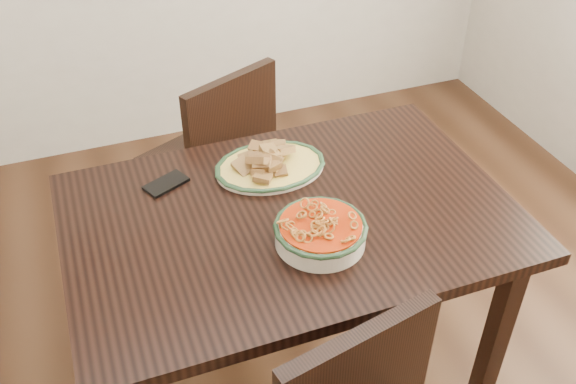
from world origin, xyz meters
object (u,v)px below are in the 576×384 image
object	(u,v)px
fish_plate	(270,158)
smartphone	(166,184)
chair_far	(217,156)
noodle_bowl	(320,230)
dining_table	(290,234)

from	to	relation	value
fish_plate	smartphone	world-z (taller)	fish_plate
chair_far	noodle_bowl	xyz separation A→B (m)	(0.08, -0.87, 0.29)
chair_far	smartphone	world-z (taller)	chair_far
chair_far	noodle_bowl	world-z (taller)	chair_far
dining_table	smartphone	size ratio (longest dim) A/B	9.81
dining_table	chair_far	xyz separation A→B (m)	(-0.04, 0.72, -0.16)
dining_table	fish_plate	distance (m)	0.26
fish_plate	dining_table	bearing A→B (deg)	-93.91
fish_plate	noodle_bowl	bearing A→B (deg)	-87.58
noodle_bowl	smartphone	world-z (taller)	noodle_bowl
dining_table	noodle_bowl	distance (m)	0.20
dining_table	noodle_bowl	size ratio (longest dim) A/B	5.01
noodle_bowl	smartphone	xyz separation A→B (m)	(-0.35, 0.41, -0.04)
chair_far	fish_plate	bearing A→B (deg)	72.04
dining_table	noodle_bowl	world-z (taller)	noodle_bowl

